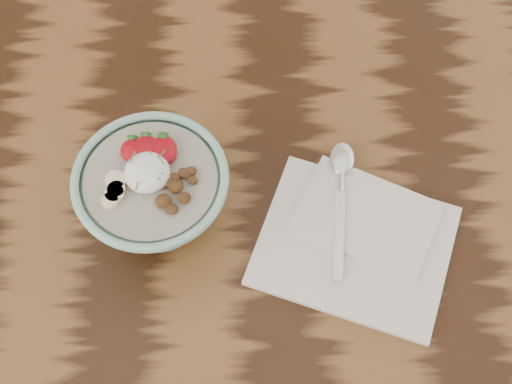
% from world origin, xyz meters
% --- Properties ---
extents(table, '(1.60, 0.90, 0.75)m').
position_xyz_m(table, '(0.00, 0.00, 0.66)').
color(table, black).
rests_on(table, ground).
extents(breakfast_bowl, '(0.19, 0.19, 0.13)m').
position_xyz_m(breakfast_bowl, '(0.05, 0.03, 0.81)').
color(breakfast_bowl, '#8ABAA6').
rests_on(breakfast_bowl, table).
extents(napkin, '(0.29, 0.26, 0.01)m').
position_xyz_m(napkin, '(0.30, -0.01, 0.76)').
color(napkin, silver).
rests_on(napkin, table).
extents(spoon, '(0.04, 0.20, 0.01)m').
position_xyz_m(spoon, '(0.29, 0.07, 0.77)').
color(spoon, silver).
rests_on(spoon, napkin).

